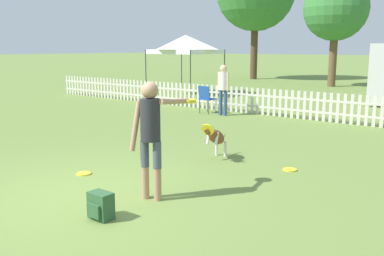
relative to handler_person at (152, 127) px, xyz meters
The scene contains 12 objects.
ground_plane 1.48m from the handler_person, 149.47° to the right, with size 240.00×240.00×0.00m, color olive.
handler_person is the anchor object (origin of this frame).
leaping_dog 2.49m from the handler_person, 103.06° to the left, with size 0.43×1.05×0.77m.
frisbee_near_handler 1.31m from the handler_person, 108.03° to the right, with size 0.24×0.24×0.02m.
frisbee_near_dog 2.89m from the handler_person, 69.79° to the left, with size 0.24×0.24×0.02m.
frisbee_midfield 2.05m from the handler_person, behind, with size 0.24×0.24×0.02m.
backpack_on_grass 1.30m from the handler_person, 91.09° to the right, with size 0.31×0.24×0.35m.
picket_fence 7.92m from the handler_person, 96.48° to the left, with size 23.82×0.04×0.85m.
folding_chair_blue_left 8.16m from the handler_person, 120.58° to the left, with size 0.49×0.51×0.91m.
canopy_tent_main 13.91m from the handler_person, 126.68° to the left, with size 2.61×2.61×2.69m.
spectator_standing 7.79m from the handler_person, 116.34° to the left, with size 0.42×0.27×1.60m.
tree_left_grove 19.92m from the handler_person, 102.88° to the left, with size 3.46×3.46×5.93m.
Camera 1 is at (4.92, -3.77, 2.14)m, focal length 40.00 mm.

